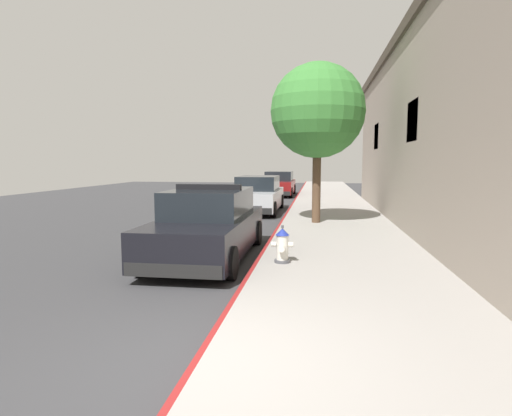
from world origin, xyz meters
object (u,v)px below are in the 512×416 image
Objects in this scene: parked_car_silver_ahead at (258,195)px; fire_hydrant at (282,245)px; parked_car_dark_far at (279,184)px; street_tree at (318,111)px; police_cruiser at (208,225)px.

fire_hydrant is (1.90, -9.82, -0.23)m from parked_car_silver_ahead.
parked_car_dark_far is 6.37× the size of fire_hydrant.
parked_car_dark_far is at bearing 100.58° from street_tree.
parked_car_dark_far is (-0.04, 18.04, -0.00)m from police_cruiser.
police_cruiser reaches higher than parked_car_silver_ahead.
police_cruiser reaches higher than parked_car_dark_far.
parked_car_silver_ahead reaches higher than fire_hydrant.
street_tree reaches higher than fire_hydrant.
police_cruiser is 0.92× the size of street_tree.
parked_car_dark_far is at bearing 95.42° from fire_hydrant.
fire_hydrant is at bearing -26.20° from police_cruiser.
street_tree reaches higher than parked_car_silver_ahead.
street_tree is (0.64, 5.87, 3.32)m from fire_hydrant.
fire_hydrant is (1.79, -18.91, -0.23)m from parked_car_dark_far.
parked_car_dark_far is at bearing 90.12° from police_cruiser.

